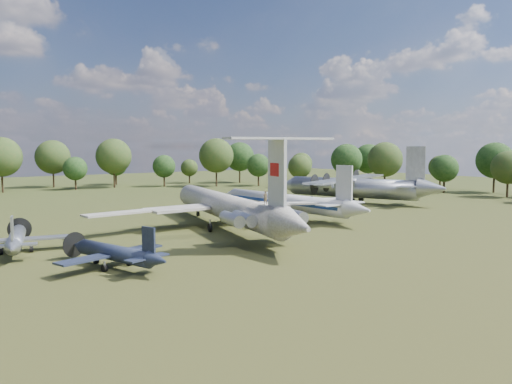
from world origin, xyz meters
TOP-DOWN VIEW (x-y plane):
  - ground at (0.00, 0.00)m, footprint 300.00×300.00m
  - il62_airliner at (3.27, -0.15)m, footprint 49.77×58.70m
  - tu104_jet at (18.29, 4.74)m, footprint 30.78×39.82m
  - an12_transport at (43.19, 12.28)m, footprint 47.28×49.56m
  - small_prop_west at (-18.21, -13.88)m, footprint 15.41×18.22m
  - small_prop_northwest at (-24.58, -0.53)m, footprint 15.51×18.74m
  - person_on_il62 at (0.17, -13.88)m, footprint 0.60×0.40m

SIDE VIEW (x-z plane):
  - ground at x=0.00m, z-range 0.00..0.00m
  - small_prop_west at x=-18.21m, z-range 0.00..2.29m
  - small_prop_northwest at x=-24.58m, z-range 0.00..2.40m
  - tu104_jet at x=18.29m, z-range 0.00..3.83m
  - il62_airliner at x=3.27m, z-range 0.00..5.03m
  - an12_transport at x=43.19m, z-range 0.00..5.16m
  - person_on_il62 at x=0.17m, z-range 5.03..6.66m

